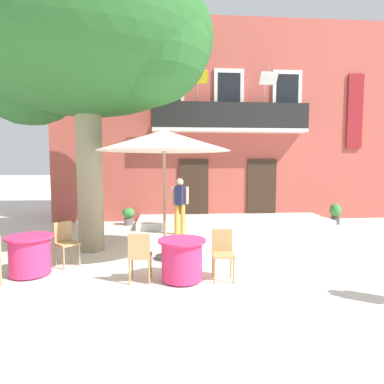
{
  "coord_description": "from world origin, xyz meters",
  "views": [
    {
      "loc": [
        -1.38,
        -7.07,
        2.1
      ],
      "look_at": [
        -0.62,
        2.41,
        1.3
      ],
      "focal_mm": 30.31,
      "sensor_mm": 36.0,
      "label": 1
    }
  ],
  "objects_px": {
    "cafe_umbrella": "(164,141)",
    "plane_tree": "(83,45)",
    "cafe_chair_near_tree_0": "(140,254)",
    "ground_planter_left": "(129,215)",
    "ground_planter_right": "(335,213)",
    "cafe_table_middle": "(30,255)",
    "cafe_chair_middle_1": "(65,240)",
    "pedestrian_mid_plaza": "(180,203)",
    "cafe_table_near_tree": "(182,259)",
    "cafe_chair_near_tree_1": "(223,251)"
  },
  "relations": [
    {
      "from": "plane_tree",
      "to": "cafe_table_middle",
      "type": "relative_size",
      "value": 7.93
    },
    {
      "from": "cafe_chair_near_tree_0",
      "to": "cafe_chair_middle_1",
      "type": "distance_m",
      "value": 1.99
    },
    {
      "from": "cafe_table_near_tree",
      "to": "ground_planter_left",
      "type": "xyz_separation_m",
      "value": [
        -1.59,
        5.59,
        -0.05
      ]
    },
    {
      "from": "cafe_table_middle",
      "to": "cafe_chair_middle_1",
      "type": "height_order",
      "value": "cafe_chair_middle_1"
    },
    {
      "from": "cafe_chair_middle_1",
      "to": "cafe_umbrella",
      "type": "height_order",
      "value": "cafe_umbrella"
    },
    {
      "from": "cafe_table_middle",
      "to": "ground_planter_right",
      "type": "xyz_separation_m",
      "value": [
        8.56,
        4.64,
        0.01
      ]
    },
    {
      "from": "ground_planter_right",
      "to": "cafe_chair_middle_1",
      "type": "bearing_deg",
      "value": -153.25
    },
    {
      "from": "cafe_table_middle",
      "to": "ground_planter_left",
      "type": "height_order",
      "value": "cafe_table_middle"
    },
    {
      "from": "cafe_table_middle",
      "to": "cafe_chair_middle_1",
      "type": "distance_m",
      "value": 0.77
    },
    {
      "from": "cafe_chair_near_tree_0",
      "to": "ground_planter_right",
      "type": "xyz_separation_m",
      "value": [
        6.45,
        5.22,
        -0.12
      ]
    },
    {
      "from": "cafe_umbrella",
      "to": "ground_planter_right",
      "type": "relative_size",
      "value": 3.97
    },
    {
      "from": "ground_planter_left",
      "to": "ground_planter_right",
      "type": "xyz_separation_m",
      "value": [
        7.28,
        -0.42,
        0.06
      ]
    },
    {
      "from": "cafe_table_near_tree",
      "to": "ground_planter_left",
      "type": "relative_size",
      "value": 1.41
    },
    {
      "from": "plane_tree",
      "to": "pedestrian_mid_plaza",
      "type": "distance_m",
      "value": 4.85
    },
    {
      "from": "cafe_table_near_tree",
      "to": "pedestrian_mid_plaza",
      "type": "relative_size",
      "value": 0.51
    },
    {
      "from": "ground_planter_left",
      "to": "pedestrian_mid_plaza",
      "type": "distance_m",
      "value": 2.5
    },
    {
      "from": "cafe_chair_near_tree_0",
      "to": "ground_planter_left",
      "type": "xyz_separation_m",
      "value": [
        -0.84,
        5.64,
        -0.19
      ]
    },
    {
      "from": "plane_tree",
      "to": "cafe_table_middle",
      "type": "bearing_deg",
      "value": -109.97
    },
    {
      "from": "cafe_chair_near_tree_1",
      "to": "ground_planter_right",
      "type": "xyz_separation_m",
      "value": [
        4.94,
        5.13,
        -0.12
      ]
    },
    {
      "from": "plane_tree",
      "to": "ground_planter_right",
      "type": "xyz_separation_m",
      "value": [
        7.9,
        2.82,
        -4.52
      ]
    },
    {
      "from": "cafe_chair_middle_1",
      "to": "ground_planter_right",
      "type": "distance_m",
      "value": 9.04
    },
    {
      "from": "cafe_chair_near_tree_1",
      "to": "cafe_umbrella",
      "type": "height_order",
      "value": "cafe_umbrella"
    },
    {
      "from": "ground_planter_right",
      "to": "pedestrian_mid_plaza",
      "type": "height_order",
      "value": "pedestrian_mid_plaza"
    },
    {
      "from": "cafe_chair_near_tree_0",
      "to": "cafe_chair_near_tree_1",
      "type": "distance_m",
      "value": 1.51
    },
    {
      "from": "cafe_table_near_tree",
      "to": "cafe_chair_near_tree_0",
      "type": "xyz_separation_m",
      "value": [
        -0.75,
        -0.05,
        0.14
      ]
    },
    {
      "from": "ground_planter_left",
      "to": "cafe_chair_middle_1",
      "type": "bearing_deg",
      "value": -99.98
    },
    {
      "from": "plane_tree",
      "to": "cafe_umbrella",
      "type": "bearing_deg",
      "value": -27.19
    },
    {
      "from": "cafe_chair_near_tree_0",
      "to": "ground_planter_right",
      "type": "bearing_deg",
      "value": 38.98
    },
    {
      "from": "cafe_chair_near_tree_0",
      "to": "pedestrian_mid_plaza",
      "type": "distance_m",
      "value": 4.05
    },
    {
      "from": "cafe_table_near_tree",
      "to": "cafe_table_middle",
      "type": "height_order",
      "value": "same"
    },
    {
      "from": "cafe_chair_near_tree_0",
      "to": "cafe_umbrella",
      "type": "height_order",
      "value": "cafe_umbrella"
    },
    {
      "from": "cafe_table_near_tree",
      "to": "cafe_chair_middle_1",
      "type": "distance_m",
      "value": 2.63
    },
    {
      "from": "plane_tree",
      "to": "cafe_chair_middle_1",
      "type": "bearing_deg",
      "value": -97.88
    },
    {
      "from": "ground_planter_left",
      "to": "cafe_chair_near_tree_0",
      "type": "bearing_deg",
      "value": -81.54
    },
    {
      "from": "ground_planter_right",
      "to": "pedestrian_mid_plaza",
      "type": "xyz_separation_m",
      "value": [
        -5.57,
        -1.28,
        0.56
      ]
    },
    {
      "from": "cafe_chair_near_tree_1",
      "to": "pedestrian_mid_plaza",
      "type": "xyz_separation_m",
      "value": [
        -0.63,
        3.85,
        0.43
      ]
    },
    {
      "from": "cafe_umbrella",
      "to": "cafe_chair_near_tree_0",
      "type": "bearing_deg",
      "value": -107.16
    },
    {
      "from": "plane_tree",
      "to": "cafe_chair_near_tree_0",
      "type": "relative_size",
      "value": 7.53
    },
    {
      "from": "cafe_chair_near_tree_0",
      "to": "ground_planter_right",
      "type": "distance_m",
      "value": 8.29
    },
    {
      "from": "cafe_table_near_tree",
      "to": "cafe_umbrella",
      "type": "bearing_deg",
      "value": 102.89
    },
    {
      "from": "cafe_umbrella",
      "to": "plane_tree",
      "type": "bearing_deg",
      "value": 152.81
    },
    {
      "from": "cafe_table_near_tree",
      "to": "cafe_umbrella",
      "type": "xyz_separation_m",
      "value": [
        -0.31,
        1.37,
        2.22
      ]
    },
    {
      "from": "cafe_chair_middle_1",
      "to": "pedestrian_mid_plaza",
      "type": "bearing_deg",
      "value": 48.01
    },
    {
      "from": "cafe_chair_near_tree_0",
      "to": "pedestrian_mid_plaza",
      "type": "relative_size",
      "value": 0.54
    },
    {
      "from": "cafe_chair_middle_1",
      "to": "ground_planter_left",
      "type": "distance_m",
      "value": 4.56
    },
    {
      "from": "cafe_chair_near_tree_1",
      "to": "plane_tree",
      "type": "bearing_deg",
      "value": 142.07
    },
    {
      "from": "cafe_chair_near_tree_0",
      "to": "cafe_chair_middle_1",
      "type": "height_order",
      "value": "same"
    },
    {
      "from": "cafe_umbrella",
      "to": "ground_planter_left",
      "type": "height_order",
      "value": "cafe_umbrella"
    },
    {
      "from": "plane_tree",
      "to": "ground_planter_right",
      "type": "distance_m",
      "value": 9.53
    },
    {
      "from": "cafe_chair_near_tree_0",
      "to": "cafe_table_middle",
      "type": "relative_size",
      "value": 1.05
    }
  ]
}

